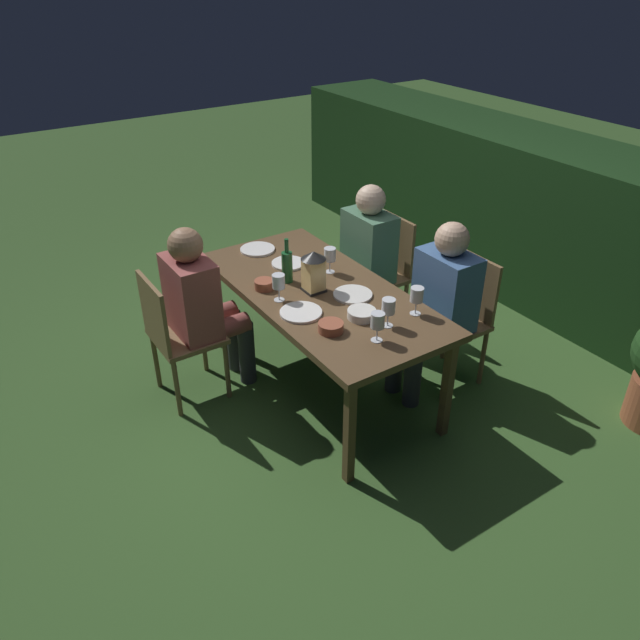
{
  "coord_description": "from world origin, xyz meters",
  "views": [
    {
      "loc": [
        2.81,
        -1.85,
        2.55
      ],
      "look_at": [
        0.0,
        0.0,
        0.51
      ],
      "focal_mm": 34.87,
      "sensor_mm": 36.0,
      "label": 1
    }
  ],
  "objects": [
    {
      "name": "ground_plane",
      "position": [
        0.0,
        0.0,
        0.0
      ],
      "size": [
        16.0,
        16.0,
        0.0
      ],
      "primitive_type": "plane",
      "color": "#385B28"
    },
    {
      "name": "dining_table",
      "position": [
        0.0,
        0.0,
        0.67
      ],
      "size": [
        1.77,
        0.84,
        0.73
      ],
      "color": "brown",
      "rests_on": "ground"
    },
    {
      "name": "chair_side_left_a",
      "position": [
        -0.4,
        -0.81,
        0.49
      ],
      "size": [
        0.42,
        0.4,
        0.87
      ],
      "color": "brown",
      "rests_on": "ground"
    },
    {
      "name": "person_in_rust",
      "position": [
        -0.4,
        -0.62,
        0.64
      ],
      "size": [
        0.38,
        0.47,
        1.15
      ],
      "color": "#9E4C47",
      "rests_on": "ground"
    },
    {
      "name": "chair_side_right_b",
      "position": [
        0.4,
        0.81,
        0.49
      ],
      "size": [
        0.42,
        0.4,
        0.87
      ],
      "color": "brown",
      "rests_on": "ground"
    },
    {
      "name": "person_in_blue",
      "position": [
        0.4,
        0.62,
        0.64
      ],
      "size": [
        0.38,
        0.47,
        1.15
      ],
      "color": "#426699",
      "rests_on": "ground"
    },
    {
      "name": "chair_side_right_a",
      "position": [
        -0.4,
        0.81,
        0.49
      ],
      "size": [
        0.42,
        0.4,
        0.87
      ],
      "color": "brown",
      "rests_on": "ground"
    },
    {
      "name": "person_in_green",
      "position": [
        -0.4,
        0.62,
        0.64
      ],
      "size": [
        0.38,
        0.47,
        1.15
      ],
      "color": "#4C7A5B",
      "rests_on": "ground"
    },
    {
      "name": "lantern_centerpiece",
      "position": [
        -0.01,
        -0.04,
        0.87
      ],
      "size": [
        0.15,
        0.15,
        0.27
      ],
      "color": "black",
      "rests_on": "dining_table"
    },
    {
      "name": "green_bottle_on_table",
      "position": [
        -0.21,
        -0.11,
        0.83
      ],
      "size": [
        0.07,
        0.07,
        0.29
      ],
      "color": "#1E5B2D",
      "rests_on": "dining_table"
    },
    {
      "name": "wine_glass_a",
      "position": [
        -0.17,
        0.19,
        0.84
      ],
      "size": [
        0.08,
        0.08,
        0.17
      ],
      "color": "silver",
      "rests_on": "dining_table"
    },
    {
      "name": "wine_glass_b",
      "position": [
        0.54,
        0.3,
        0.84
      ],
      "size": [
        0.08,
        0.08,
        0.17
      ],
      "color": "silver",
      "rests_on": "dining_table"
    },
    {
      "name": "wine_glass_c",
      "position": [
        0.64,
        -0.06,
        0.84
      ],
      "size": [
        0.08,
        0.08,
        0.17
      ],
      "color": "silver",
      "rests_on": "dining_table"
    },
    {
      "name": "wine_glass_d",
      "position": [
        0.56,
        0.08,
        0.84
      ],
      "size": [
        0.08,
        0.08,
        0.17
      ],
      "color": "silver",
      "rests_on": "dining_table"
    },
    {
      "name": "wine_glass_e",
      "position": [
        -0.03,
        -0.27,
        0.84
      ],
      "size": [
        0.08,
        0.08,
        0.17
      ],
      "color": "silver",
      "rests_on": "dining_table"
    },
    {
      "name": "plate_a",
      "position": [
        -0.72,
        -0.05,
        0.73
      ],
      "size": [
        0.24,
        0.24,
        0.01
      ],
      "primitive_type": "cylinder",
      "color": "white",
      "rests_on": "dining_table"
    },
    {
      "name": "plate_b",
      "position": [
        -0.41,
        0.02,
        0.73
      ],
      "size": [
        0.22,
        0.22,
        0.01
      ],
      "primitive_type": "cylinder",
      "color": "white",
      "rests_on": "dining_table"
    },
    {
      "name": "plate_c",
      "position": [
        0.18,
        -0.25,
        0.73
      ],
      "size": [
        0.25,
        0.25,
        0.01
      ],
      "primitive_type": "cylinder",
      "color": "white",
      "rests_on": "dining_table"
    },
    {
      "name": "plate_d",
      "position": [
        0.17,
        0.12,
        0.73
      ],
      "size": [
        0.24,
        0.24,
        0.01
      ],
      "primitive_type": "cylinder",
      "color": "white",
      "rests_on": "dining_table"
    },
    {
      "name": "bowl_olives",
      "position": [
        -0.2,
        -0.28,
        0.76
      ],
      "size": [
        0.12,
        0.12,
        0.06
      ],
      "color": "#9E5138",
      "rests_on": "dining_table"
    },
    {
      "name": "bowl_bread",
      "position": [
        0.43,
        -0.21,
        0.75
      ],
      "size": [
        0.14,
        0.14,
        0.05
      ],
      "color": "#9E5138",
      "rests_on": "dining_table"
    },
    {
      "name": "bowl_salad",
      "position": [
        0.41,
        0.02,
        0.75
      ],
      "size": [
        0.16,
        0.16,
        0.05
      ],
      "color": "silver",
      "rests_on": "dining_table"
    },
    {
      "name": "hedge_backdrop",
      "position": [
        0.0,
        2.27,
        0.63
      ],
      "size": [
        5.99,
        0.82,
        1.26
      ],
      "primitive_type": "cube",
      "color": "#193816",
      "rests_on": "ground"
    }
  ]
}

